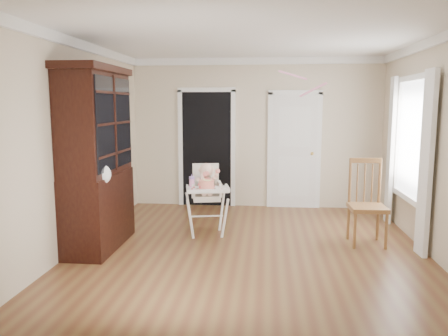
# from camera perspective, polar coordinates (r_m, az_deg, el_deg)

# --- Properties ---
(floor) EXTENTS (5.00, 5.00, 0.00)m
(floor) POSITION_cam_1_polar(r_m,az_deg,el_deg) (5.79, 3.34, -10.59)
(floor) COLOR brown
(floor) RESTS_ON ground
(ceiling) EXTENTS (5.00, 5.00, 0.00)m
(ceiling) POSITION_cam_1_polar(r_m,az_deg,el_deg) (5.54, 3.59, 16.85)
(ceiling) COLOR white
(ceiling) RESTS_ON wall_back
(wall_back) EXTENTS (4.50, 0.00, 4.50)m
(wall_back) POSITION_cam_1_polar(r_m,az_deg,el_deg) (8.00, 4.16, 4.51)
(wall_back) COLOR beige
(wall_back) RESTS_ON floor
(wall_left) EXTENTS (0.00, 5.00, 5.00)m
(wall_left) POSITION_cam_1_polar(r_m,az_deg,el_deg) (6.03, -18.47, 2.89)
(wall_left) COLOR beige
(wall_left) RESTS_ON floor
(wall_right) EXTENTS (0.00, 5.00, 5.00)m
(wall_right) POSITION_cam_1_polar(r_m,az_deg,el_deg) (5.87, 26.00, 2.34)
(wall_right) COLOR beige
(wall_right) RESTS_ON floor
(crown_molding) EXTENTS (4.50, 5.00, 0.12)m
(crown_molding) POSITION_cam_1_polar(r_m,az_deg,el_deg) (5.54, 3.58, 16.24)
(crown_molding) COLOR white
(crown_molding) RESTS_ON ceiling
(doorway) EXTENTS (1.06, 0.05, 2.22)m
(doorway) POSITION_cam_1_polar(r_m,az_deg,el_deg) (8.07, -2.26, 2.84)
(doorway) COLOR black
(doorway) RESTS_ON wall_back
(closet_door) EXTENTS (0.96, 0.09, 2.13)m
(closet_door) POSITION_cam_1_polar(r_m,az_deg,el_deg) (8.01, 9.15, 2.10)
(closet_door) COLOR white
(closet_door) RESTS_ON wall_back
(window_right) EXTENTS (0.13, 1.84, 2.30)m
(window_right) POSITION_cam_1_polar(r_m,az_deg,el_deg) (6.61, 23.00, 2.54)
(window_right) COLOR white
(window_right) RESTS_ON wall_right
(high_chair) EXTENTS (0.72, 0.84, 1.04)m
(high_chair) POSITION_cam_1_polar(r_m,az_deg,el_deg) (6.28, -2.29, -3.01)
(high_chair) COLOR white
(high_chair) RESTS_ON floor
(baby) EXTENTS (0.33, 0.25, 0.48)m
(baby) POSITION_cam_1_polar(r_m,az_deg,el_deg) (6.28, -2.30, -1.56)
(baby) COLOR beige
(baby) RESTS_ON high_chair
(cake) EXTENTS (0.27, 0.27, 0.13)m
(cake) POSITION_cam_1_polar(r_m,az_deg,el_deg) (5.98, -2.32, -2.19)
(cake) COLOR silver
(cake) RESTS_ON high_chair
(sippy_cup) EXTENTS (0.08, 0.08, 0.19)m
(sippy_cup) POSITION_cam_1_polar(r_m,az_deg,el_deg) (6.16, -4.23, -1.75)
(sippy_cup) COLOR pink
(sippy_cup) RESTS_ON high_chair
(china_cabinet) EXTENTS (0.62, 1.40, 2.36)m
(china_cabinet) POSITION_cam_1_polar(r_m,az_deg,el_deg) (5.88, -16.29, 1.19)
(china_cabinet) COLOR black
(china_cabinet) RESTS_ON floor
(dining_chair) EXTENTS (0.48, 0.48, 1.15)m
(dining_chair) POSITION_cam_1_polar(r_m,az_deg,el_deg) (6.20, 18.17, -4.58)
(dining_chair) COLOR brown
(dining_chair) RESTS_ON floor
(streamer) EXTENTS (0.36, 0.37, 0.15)m
(streamer) POSITION_cam_1_polar(r_m,az_deg,el_deg) (5.91, 8.92, 11.91)
(streamer) COLOR pink
(streamer) RESTS_ON ceiling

